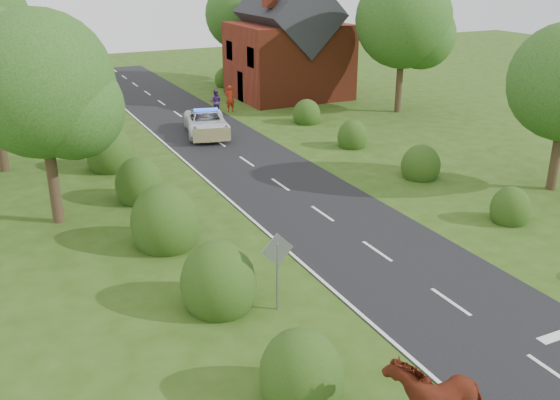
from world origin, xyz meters
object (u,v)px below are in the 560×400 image
road_sign (277,260)px  pedestrian_purple (216,102)px  pedestrian_red (230,98)px  police_van (206,123)px

road_sign → pedestrian_purple: road_sign is taller
pedestrian_red → police_van: bearing=54.0°
road_sign → police_van: bearing=76.1°
police_van → pedestrian_purple: (2.42, 4.86, 0.12)m
road_sign → pedestrian_purple: (7.40, 24.95, -0.81)m
pedestrian_red → road_sign: bearing=70.2°
road_sign → pedestrian_purple: 26.04m
road_sign → police_van: size_ratio=0.45×
police_van → pedestrian_red: (3.56, 5.09, 0.20)m
pedestrian_red → pedestrian_purple: pedestrian_red is taller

